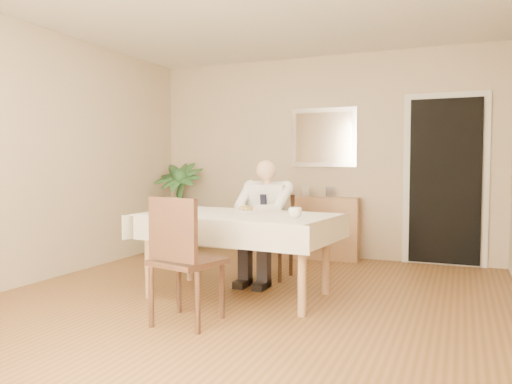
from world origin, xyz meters
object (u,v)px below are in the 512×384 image
at_px(coffee_mug, 295,212).
at_px(sideboard, 320,228).
at_px(chair_near, 181,253).
at_px(chair_far, 272,231).
at_px(seated_man, 263,215).
at_px(potted_palm, 178,207).
at_px(dining_table, 238,223).

distance_m(coffee_mug, sideboard, 2.24).
distance_m(chair_near, coffee_mug, 1.06).
bearing_deg(chair_far, seated_man, -97.31).
bearing_deg(seated_man, sideboard, 82.08).
bearing_deg(coffee_mug, potted_palm, 140.33).
relative_size(coffee_mug, potted_palm, 0.09).
distance_m(dining_table, sideboard, 2.09).
relative_size(seated_man, coffee_mug, 11.11).
xyz_separation_m(chair_far, potted_palm, (-1.74, 0.93, 0.12)).
relative_size(chair_far, seated_man, 0.70).
relative_size(dining_table, sideboard, 1.85).
distance_m(chair_far, sideboard, 1.21).
height_order(dining_table, coffee_mug, coffee_mug).
distance_m(chair_far, potted_palm, 1.97).
height_order(sideboard, potted_palm, potted_palm).
xyz_separation_m(chair_far, sideboard, (0.20, 1.18, -0.10)).
xyz_separation_m(seated_man, coffee_mug, (0.58, -0.71, 0.11)).
relative_size(sideboard, potted_palm, 0.80).
xyz_separation_m(coffee_mug, sideboard, (-0.37, 2.17, -0.40)).
relative_size(dining_table, potted_palm, 1.48).
relative_size(dining_table, coffee_mug, 16.23).
distance_m(chair_far, coffee_mug, 1.19).
bearing_deg(potted_palm, coffee_mug, -39.67).
bearing_deg(seated_man, chair_far, 90.00).
relative_size(dining_table, chair_far, 2.08).
bearing_deg(potted_palm, sideboard, 7.54).
height_order(seated_man, coffee_mug, seated_man).
xyz_separation_m(dining_table, chair_near, (-0.03, -0.94, -0.12)).
bearing_deg(chair_near, chair_far, 102.62).
distance_m(chair_near, seated_man, 1.54).
height_order(dining_table, potted_palm, potted_palm).
relative_size(chair_near, sideboard, 0.98).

